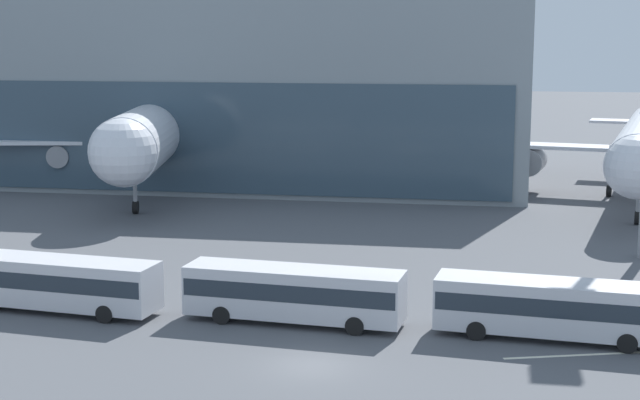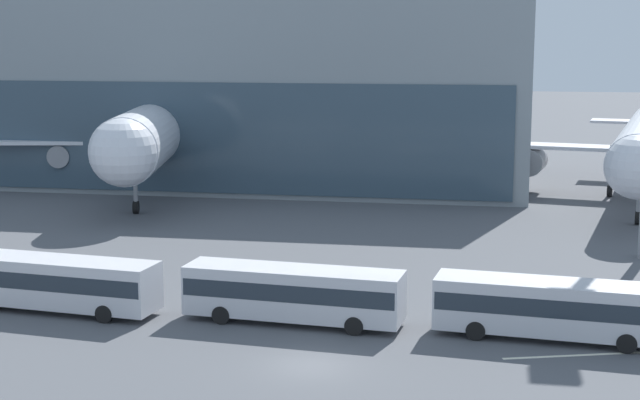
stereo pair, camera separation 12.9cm
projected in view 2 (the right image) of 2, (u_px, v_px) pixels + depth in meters
name	position (u px, v px, depth m)	size (l,w,h in m)	color
ground_plane	(310.00, 365.00, 46.33)	(440.00, 440.00, 0.00)	#515459
airliner_at_gate_near	(154.00, 132.00, 94.35)	(33.05, 35.99, 16.67)	silver
shuttle_bus_1	(56.00, 280.00, 55.00)	(12.14, 4.15, 3.02)	silver
shuttle_bus_2	(293.00, 291.00, 52.77)	(12.10, 3.86, 3.02)	silver
shuttle_bus_3	(552.00, 305.00, 49.96)	(12.12, 3.99, 3.02)	silver
lane_stripe_2	(584.00, 355.00, 47.76)	(8.20, 0.25, 0.01)	silver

